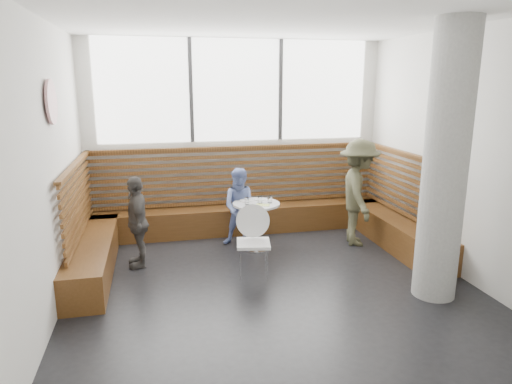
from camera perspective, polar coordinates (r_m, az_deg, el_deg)
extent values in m
cube|color=silver|center=(5.37, 2.33, 3.76)|extent=(5.00, 5.00, 3.20)
cube|color=black|center=(5.86, 2.18, -11.81)|extent=(5.00, 5.00, 0.01)
cube|color=white|center=(5.33, 2.51, 20.91)|extent=(5.00, 5.00, 0.01)
cube|color=white|center=(7.72, -2.46, 12.56)|extent=(4.50, 0.02, 1.65)
cube|color=#3F3F42|center=(7.60, -8.14, 12.42)|extent=(0.06, 0.04, 1.65)
cube|color=#3F3F42|center=(7.86, 3.09, 12.57)|extent=(0.06, 0.04, 1.65)
cube|color=#4A2C12|center=(7.83, -2.00, -3.40)|extent=(5.00, 0.50, 0.45)
cube|color=#4A2C12|center=(6.82, -19.40, -6.83)|extent=(0.50, 2.50, 0.45)
cube|color=#4A2C12|center=(7.67, 16.26, -4.33)|extent=(0.50, 2.50, 0.45)
cube|color=#502F14|center=(7.81, -2.27, 2.05)|extent=(4.88, 0.08, 0.98)
cube|color=#502F14|center=(6.64, -21.35, -1.00)|extent=(0.08, 2.38, 0.98)
cube|color=#502F14|center=(7.57, 17.75, 1.01)|extent=(0.08, 2.38, 0.98)
cylinder|color=gray|center=(5.62, 22.59, 3.16)|extent=(0.50, 0.50, 3.20)
cylinder|color=white|center=(5.62, -24.21, 10.22)|extent=(0.03, 0.50, 0.50)
cylinder|color=silver|center=(7.11, 0.04, -7.01)|extent=(0.45, 0.45, 0.02)
cylinder|color=silver|center=(6.99, 0.04, -4.28)|extent=(0.07, 0.07, 0.70)
cylinder|color=#B7B7BA|center=(6.89, 0.04, -1.50)|extent=(0.71, 0.71, 0.03)
cube|color=white|center=(6.00, -0.33, -6.47)|extent=(0.43, 0.41, 0.04)
cylinder|color=white|center=(6.08, -0.70, -3.63)|extent=(0.45, 0.10, 0.45)
cylinder|color=silver|center=(5.91, -1.67, -9.27)|extent=(0.02, 0.02, 0.44)
cylinder|color=silver|center=(5.98, 1.63, -8.99)|extent=(0.02, 0.02, 0.44)
cylinder|color=silver|center=(6.19, -2.22, -8.19)|extent=(0.02, 0.02, 0.44)
cylinder|color=silver|center=(6.26, 0.94, -7.94)|extent=(0.02, 0.02, 0.44)
imported|color=#47462F|center=(7.28, 12.69, -0.07)|extent=(0.87, 1.20, 1.67)
imported|color=#6F82C1|center=(7.11, -1.84, -1.91)|extent=(0.70, 0.60, 1.23)
imported|color=#4B4844|center=(6.50, -14.61, -3.61)|extent=(0.37, 0.77, 1.28)
cylinder|color=white|center=(7.00, -1.30, -1.09)|extent=(0.19, 0.19, 0.01)
cylinder|color=white|center=(7.07, 0.49, -0.93)|extent=(0.18, 0.18, 0.01)
cylinder|color=white|center=(6.80, -1.16, -1.12)|extent=(0.07, 0.07, 0.11)
cylinder|color=white|center=(6.86, 0.50, -0.99)|extent=(0.07, 0.07, 0.11)
cylinder|color=white|center=(6.89, 1.73, -0.92)|extent=(0.07, 0.07, 0.11)
cube|color=#A5C64C|center=(6.77, 0.86, -1.63)|extent=(0.24, 0.20, 0.00)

